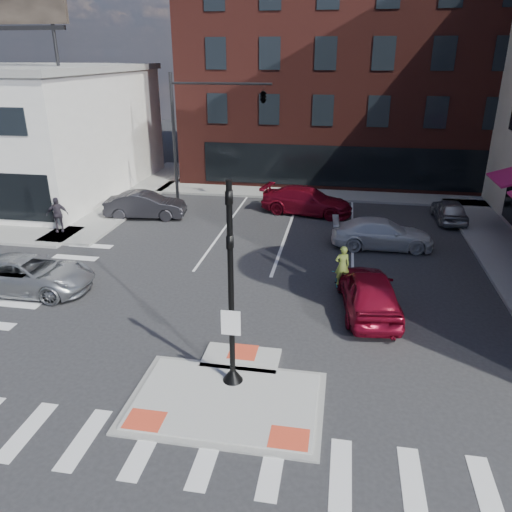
% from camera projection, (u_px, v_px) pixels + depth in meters
% --- Properties ---
extents(ground, '(120.00, 120.00, 0.00)m').
position_uv_depth(ground, '(230.00, 392.00, 14.34)').
color(ground, '#28282B').
rests_on(ground, ground).
extents(refuge_island, '(5.40, 4.65, 0.13)m').
position_uv_depth(refuge_island, '(228.00, 396.00, 14.08)').
color(refuge_island, gray).
rests_on(refuge_island, ground).
extents(sidewalk_nw, '(23.50, 20.50, 0.15)m').
position_uv_depth(sidewalk_nw, '(21.00, 208.00, 30.95)').
color(sidewalk_nw, gray).
rests_on(sidewalk_nw, ground).
extents(sidewalk_n, '(26.00, 3.00, 0.15)m').
position_uv_depth(sidewalk_n, '(345.00, 195.00, 33.88)').
color(sidewalk_n, gray).
rests_on(sidewalk_n, ground).
extents(building_n, '(24.40, 18.40, 15.50)m').
position_uv_depth(building_n, '(353.00, 69.00, 40.07)').
color(building_n, '#4D1D18').
rests_on(building_n, ground).
extents(building_far_left, '(10.00, 12.00, 10.00)m').
position_uv_depth(building_far_left, '(292.00, 89.00, 60.50)').
color(building_far_left, slate).
rests_on(building_far_left, ground).
extents(building_far_right, '(12.00, 12.00, 12.00)m').
position_uv_depth(building_far_right, '(402.00, 80.00, 59.85)').
color(building_far_right, brown).
rests_on(building_far_right, ground).
extents(signal_pole, '(0.60, 0.60, 5.98)m').
position_uv_depth(signal_pole, '(231.00, 313.00, 13.81)').
color(signal_pole, black).
rests_on(signal_pole, refuge_island).
extents(mast_arm_signal, '(6.10, 2.24, 8.00)m').
position_uv_depth(mast_arm_signal, '(238.00, 105.00, 28.96)').
color(mast_arm_signal, black).
rests_on(mast_arm_signal, ground).
extents(silver_suv, '(5.36, 2.61, 1.47)m').
position_uv_depth(silver_suv, '(28.00, 274.00, 20.15)').
color(silver_suv, '#AAAEB2').
rests_on(silver_suv, ground).
extents(red_sedan, '(2.51, 5.02, 1.64)m').
position_uv_depth(red_sedan, '(369.00, 292.00, 18.48)').
color(red_sedan, maroon).
rests_on(red_sedan, ground).
extents(white_pickup, '(5.08, 2.32, 1.44)m').
position_uv_depth(white_pickup, '(382.00, 234.00, 24.72)').
color(white_pickup, silver).
rests_on(white_pickup, ground).
extents(bg_car_dark, '(4.82, 2.24, 1.53)m').
position_uv_depth(bg_car_dark, '(145.00, 205.00, 29.20)').
color(bg_car_dark, black).
rests_on(bg_car_dark, ground).
extents(bg_car_silver, '(1.68, 3.88, 1.30)m').
position_uv_depth(bg_car_silver, '(449.00, 210.00, 28.62)').
color(bg_car_silver, '#A6A8AD').
rests_on(bg_car_silver, ground).
extents(bg_car_red, '(5.79, 3.25, 1.58)m').
position_uv_depth(bg_car_red, '(307.00, 201.00, 29.96)').
color(bg_car_red, maroon).
rests_on(bg_car_red, ground).
extents(cyclist, '(0.98, 1.71, 2.08)m').
position_uv_depth(cyclist, '(341.00, 279.00, 19.85)').
color(cyclist, '#3F3F44').
rests_on(cyclist, ground).
extents(pedestrian_b, '(1.19, 0.87, 1.88)m').
position_uv_depth(pedestrian_b, '(57.00, 215.00, 26.42)').
color(pedestrian_b, '#2E2932').
rests_on(pedestrian_b, sidewalk_nw).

